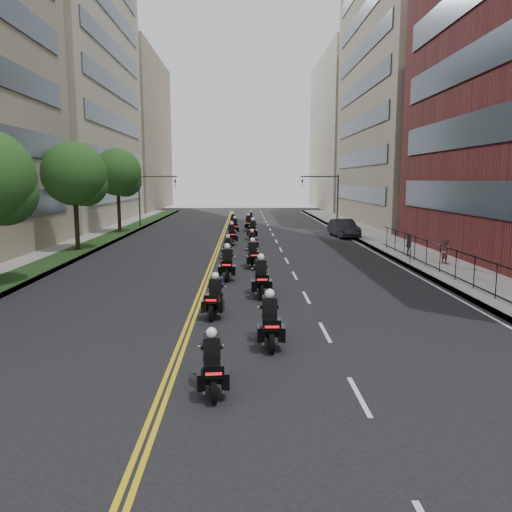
{
  "coord_description": "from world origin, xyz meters",
  "views": [
    {
      "loc": [
        0.49,
        -11.09,
        5.07
      ],
      "look_at": [
        1.06,
        12.09,
        1.52
      ],
      "focal_mm": 35.0,
      "sensor_mm": 36.0,
      "label": 1
    }
  ],
  "objects_px": {
    "motorcycle_12": "(233,222)",
    "motorcycle_0": "(212,367)",
    "motorcycle_8": "(232,235)",
    "motorcycle_1": "(270,323)",
    "motorcycle_7": "(252,242)",
    "parked_sedan": "(344,228)",
    "motorcycle_13": "(250,219)",
    "pedestrian_b": "(445,251)",
    "motorcycle_2": "(215,299)",
    "motorcycle_3": "(261,279)",
    "pedestrian_c": "(409,245)",
    "motorcycle_9": "(253,231)",
    "motorcycle_5": "(253,256)",
    "motorcycle_4": "(227,265)",
    "motorcycle_6": "(228,249)",
    "motorcycle_11": "(249,224)",
    "motorcycle_10": "(235,227)"
  },
  "relations": [
    {
      "from": "motorcycle_4",
      "to": "motorcycle_9",
      "type": "bearing_deg",
      "value": 85.12
    },
    {
      "from": "motorcycle_9",
      "to": "parked_sedan",
      "type": "relative_size",
      "value": 0.52
    },
    {
      "from": "motorcycle_9",
      "to": "motorcycle_13",
      "type": "xyz_separation_m",
      "value": [
        0.0,
        14.27,
        -0.11
      ]
    },
    {
      "from": "motorcycle_9",
      "to": "parked_sedan",
      "type": "xyz_separation_m",
      "value": [
        8.14,
        1.44,
        0.06
      ]
    },
    {
      "from": "motorcycle_1",
      "to": "motorcycle_8",
      "type": "distance_m",
      "value": 24.35
    },
    {
      "from": "motorcycle_7",
      "to": "pedestrian_b",
      "type": "bearing_deg",
      "value": -37.88
    },
    {
      "from": "motorcycle_2",
      "to": "motorcycle_6",
      "type": "distance_m",
      "value": 13.96
    },
    {
      "from": "motorcycle_7",
      "to": "parked_sedan",
      "type": "relative_size",
      "value": 0.43
    },
    {
      "from": "motorcycle_8",
      "to": "motorcycle_12",
      "type": "xyz_separation_m",
      "value": [
        -0.2,
        14.15,
        -0.08
      ]
    },
    {
      "from": "motorcycle_13",
      "to": "motorcycle_7",
      "type": "bearing_deg",
      "value": -93.8
    },
    {
      "from": "motorcycle_8",
      "to": "motorcycle_12",
      "type": "height_order",
      "value": "motorcycle_8"
    },
    {
      "from": "motorcycle_0",
      "to": "motorcycle_10",
      "type": "height_order",
      "value": "motorcycle_10"
    },
    {
      "from": "motorcycle_6",
      "to": "motorcycle_13",
      "type": "relative_size",
      "value": 0.97
    },
    {
      "from": "motorcycle_12",
      "to": "pedestrian_b",
      "type": "relative_size",
      "value": 1.51
    },
    {
      "from": "motorcycle_5",
      "to": "pedestrian_b",
      "type": "relative_size",
      "value": 1.62
    },
    {
      "from": "motorcycle_0",
      "to": "motorcycle_6",
      "type": "distance_m",
      "value": 20.72
    },
    {
      "from": "motorcycle_12",
      "to": "motorcycle_5",
      "type": "bearing_deg",
      "value": -85.97
    },
    {
      "from": "motorcycle_8",
      "to": "motorcycle_13",
      "type": "distance_m",
      "value": 17.88
    },
    {
      "from": "motorcycle_12",
      "to": "pedestrian_b",
      "type": "distance_m",
      "value": 27.6
    },
    {
      "from": "motorcycle_6",
      "to": "motorcycle_13",
      "type": "bearing_deg",
      "value": 89.03
    },
    {
      "from": "motorcycle_7",
      "to": "motorcycle_1",
      "type": "bearing_deg",
      "value": -96.45
    },
    {
      "from": "motorcycle_3",
      "to": "motorcycle_10",
      "type": "bearing_deg",
      "value": 92.63
    },
    {
      "from": "motorcycle_13",
      "to": "motorcycle_3",
      "type": "bearing_deg",
      "value": -93.4
    },
    {
      "from": "motorcycle_11",
      "to": "motorcycle_8",
      "type": "bearing_deg",
      "value": -100.67
    },
    {
      "from": "motorcycle_0",
      "to": "motorcycle_11",
      "type": "bearing_deg",
      "value": 82.22
    },
    {
      "from": "motorcycle_12",
      "to": "motorcycle_0",
      "type": "bearing_deg",
      "value": -89.34
    },
    {
      "from": "motorcycle_8",
      "to": "motorcycle_1",
      "type": "bearing_deg",
      "value": -90.64
    },
    {
      "from": "motorcycle_8",
      "to": "parked_sedan",
      "type": "xyz_separation_m",
      "value": [
        9.86,
        4.96,
        0.08
      ]
    },
    {
      "from": "motorcycle_13",
      "to": "parked_sedan",
      "type": "relative_size",
      "value": 0.44
    },
    {
      "from": "motorcycle_7",
      "to": "motorcycle_11",
      "type": "xyz_separation_m",
      "value": [
        -0.13,
        13.77,
        0.09
      ]
    },
    {
      "from": "motorcycle_7",
      "to": "motorcycle_11",
      "type": "distance_m",
      "value": 13.77
    },
    {
      "from": "motorcycle_3",
      "to": "pedestrian_c",
      "type": "relative_size",
      "value": 1.67
    },
    {
      "from": "motorcycle_0",
      "to": "motorcycle_11",
      "type": "xyz_separation_m",
      "value": [
        1.26,
        38.1,
        0.09
      ]
    },
    {
      "from": "motorcycle_1",
      "to": "pedestrian_b",
      "type": "xyz_separation_m",
      "value": [
        11.18,
        14.17,
        0.19
      ]
    },
    {
      "from": "motorcycle_1",
      "to": "pedestrian_b",
      "type": "bearing_deg",
      "value": 51.28
    },
    {
      "from": "motorcycle_4",
      "to": "motorcycle_2",
      "type": "bearing_deg",
      "value": -91.48
    },
    {
      "from": "motorcycle_8",
      "to": "pedestrian_c",
      "type": "xyz_separation_m",
      "value": [
        11.66,
        -7.31,
        0.18
      ]
    },
    {
      "from": "motorcycle_0",
      "to": "pedestrian_b",
      "type": "bearing_deg",
      "value": 48.07
    },
    {
      "from": "motorcycle_2",
      "to": "motorcycle_8",
      "type": "bearing_deg",
      "value": 95.44
    },
    {
      "from": "motorcycle_8",
      "to": "parked_sedan",
      "type": "bearing_deg",
      "value": 21.97
    },
    {
      "from": "motorcycle_0",
      "to": "motorcycle_11",
      "type": "distance_m",
      "value": 38.13
    },
    {
      "from": "motorcycle_2",
      "to": "motorcycle_10",
      "type": "distance_m",
      "value": 28.08
    },
    {
      "from": "motorcycle_1",
      "to": "motorcycle_12",
      "type": "distance_m",
      "value": 38.49
    },
    {
      "from": "motorcycle_2",
      "to": "pedestrian_b",
      "type": "relative_size",
      "value": 1.54
    },
    {
      "from": "motorcycle_1",
      "to": "pedestrian_c",
      "type": "bearing_deg",
      "value": 59.27
    },
    {
      "from": "motorcycle_2",
      "to": "motorcycle_3",
      "type": "height_order",
      "value": "motorcycle_3"
    },
    {
      "from": "parked_sedan",
      "to": "pedestrian_b",
      "type": "bearing_deg",
      "value": -85.2
    },
    {
      "from": "motorcycle_0",
      "to": "pedestrian_c",
      "type": "relative_size",
      "value": 1.4
    },
    {
      "from": "pedestrian_b",
      "to": "pedestrian_c",
      "type": "relative_size",
      "value": 0.97
    },
    {
      "from": "motorcycle_13",
      "to": "pedestrian_b",
      "type": "height_order",
      "value": "pedestrian_b"
    }
  ]
}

